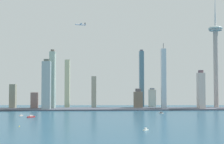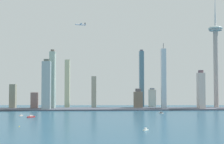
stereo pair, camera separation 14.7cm
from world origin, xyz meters
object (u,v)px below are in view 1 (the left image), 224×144
skyscraper_11 (138,100)px  boat_4 (146,129)px  observation_tower (216,50)px  channel_buoy_0 (19,126)px  skyscraper_6 (141,79)px  skyscraper_10 (34,101)px  boat_2 (21,115)px  boat_1 (31,117)px  skyscraper_4 (46,85)px  airplane (80,25)px  skyscraper_5 (67,84)px  skyscraper_8 (152,98)px  skyscraper_3 (94,92)px  boat_3 (161,113)px  skyscraper_9 (13,97)px  skyscraper_1 (201,91)px  skyscraper_7 (164,79)px  skyscraper_2 (53,80)px

skyscraper_11 → boat_4: size_ratio=6.06×
observation_tower → channel_buoy_0: observation_tower is taller
skyscraper_6 → boat_4: 441.25m
skyscraper_10 → boat_2: skyscraper_10 is taller
skyscraper_11 → boat_1: size_ratio=3.43×
skyscraper_4 → channel_buoy_0: 311.00m
skyscraper_11 → airplane: size_ratio=1.89×
boat_2 → channel_buoy_0: boat_2 is taller
skyscraper_5 → skyscraper_8: 276.85m
airplane → boat_4: bearing=94.9°
airplane → channel_buoy_0: bearing=62.0°
skyscraper_3 → boat_3: 259.57m
skyscraper_9 → boat_1: skyscraper_9 is taller
skyscraper_9 → boat_2: (74.97, -183.69, -35.06)m
boat_3 → channel_buoy_0: size_ratio=8.50×
skyscraper_5 → skyscraper_3: bearing=0.8°
skyscraper_10 → boat_2: 178.60m
skyscraper_1 → boat_3: skyscraper_1 is taller
skyscraper_7 → skyscraper_10: bearing=177.8°
observation_tower → boat_1: bearing=-157.0°
channel_buoy_0 → skyscraper_4: bearing=92.0°
skyscraper_8 → boat_1: (-321.33, -283.06, -26.70)m
skyscraper_8 → skyscraper_9: 432.45m
skyscraper_9 → airplane: size_ratio=2.30×
boat_4 → channel_buoy_0: size_ratio=4.99×
skyscraper_2 → skyscraper_8: bearing=15.0°
skyscraper_5 → boat_1: skyscraper_5 is taller
skyscraper_6 → skyscraper_7: 77.97m
skyscraper_1 → skyscraper_8: skyscraper_1 is taller
boat_3 → skyscraper_5: bearing=37.4°
skyscraper_3 → boat_1: skyscraper_3 is taller
skyscraper_3 → skyscraper_7: 221.27m
skyscraper_6 → airplane: (-187.13, -45.48, 160.62)m
skyscraper_8 → boat_3: skyscraper_8 is taller
skyscraper_8 → boat_1: bearing=-138.6°
skyscraper_1 → skyscraper_5: 404.40m
skyscraper_4 → boat_2: skyscraper_4 is taller
skyscraper_4 → boat_3: size_ratio=8.54×
observation_tower → skyscraper_7: size_ratio=1.84×
skyscraper_2 → skyscraper_11: bearing=2.8°
skyscraper_3 → boat_3: size_ratio=5.80×
boat_1 → boat_3: size_ratio=1.04×
boat_1 → boat_3: (307.59, 74.61, -0.54)m
skyscraper_9 → boat_1: (105.48, -213.94, -34.67)m
skyscraper_3 → channel_buoy_0: skyscraper_3 is taller
observation_tower → boat_4: 518.04m
boat_2 → boat_1: bearing=76.7°
skyscraper_10 → channel_buoy_0: (52.86, -343.20, -23.43)m
skyscraper_4 → airplane: bearing=19.0°
observation_tower → skyscraper_4: (-503.96, -48.16, -108.24)m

